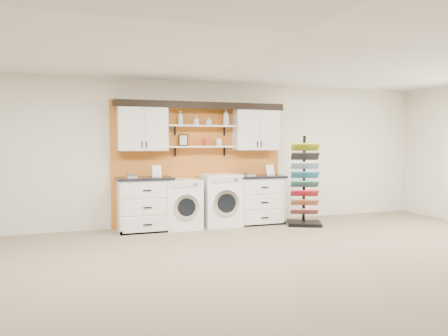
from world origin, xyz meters
name	(u,v)px	position (x,y,z in m)	size (l,w,h in m)	color
floor	(296,286)	(0.00, 0.00, 0.00)	(10.00, 10.00, 0.00)	#817157
ceiling	(299,33)	(0.00, 0.00, 2.80)	(10.00, 10.00, 0.00)	white
wall_back	(199,153)	(0.00, 4.00, 1.40)	(10.00, 10.00, 0.00)	silver
accent_panel	(199,163)	(0.00, 3.96, 1.20)	(3.40, 0.07, 2.40)	#C06720
upper_cabinet_left	(142,128)	(-1.13, 3.79, 1.88)	(0.90, 0.35, 0.84)	white
upper_cabinet_right	(256,129)	(1.13, 3.79, 1.88)	(0.90, 0.35, 0.84)	white
shelf_lower	(202,147)	(0.00, 3.80, 1.53)	(1.32, 0.28, 0.03)	white
shelf_upper	(202,126)	(0.00, 3.80, 1.93)	(1.32, 0.28, 0.03)	white
crown_molding	(201,105)	(0.00, 3.81, 2.33)	(3.30, 0.41, 0.13)	black
picture_frame	(183,140)	(-0.35, 3.85, 1.66)	(0.18, 0.02, 0.22)	black
canister_red	(207,142)	(0.10, 3.80, 1.62)	(0.11, 0.11, 0.16)	red
canister_cream	(219,142)	(0.35, 3.80, 1.61)	(0.10, 0.10, 0.14)	silver
base_cabinet_left	(145,204)	(-1.13, 3.64, 0.49)	(1.00, 0.66, 0.98)	white
base_cabinet_right	(258,199)	(1.13, 3.64, 0.48)	(0.98, 0.66, 0.95)	white
washer	(182,204)	(-0.43, 3.64, 0.46)	(0.66, 0.71, 0.92)	white
dryer	(221,200)	(0.33, 3.64, 0.50)	(0.71, 0.71, 1.00)	white
sample_rack	(304,197)	(1.91, 3.19, 0.55)	(0.80, 0.75, 1.75)	black
soap_bottle_a	(180,118)	(-0.41, 3.80, 2.07)	(0.10, 0.10, 0.26)	silver
soap_bottle_b	(196,120)	(-0.11, 3.80, 2.03)	(0.08, 0.08, 0.18)	silver
soap_bottle_c	(208,121)	(0.14, 3.80, 2.02)	(0.12, 0.12, 0.15)	silver
soap_bottle_d	(226,117)	(0.50, 3.80, 2.11)	(0.12, 0.12, 0.32)	silver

